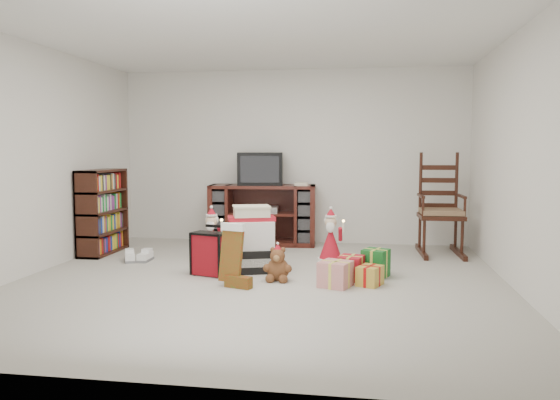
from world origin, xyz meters
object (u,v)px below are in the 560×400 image
(crt_television, at_px, (260,169))
(bookshelf, at_px, (103,213))
(teddy_bear, at_px, (278,266))
(santa_figurine, at_px, (331,241))
(tv_stand, at_px, (263,215))
(mrs_claus_figurine, at_px, (212,240))
(red_suitcase, at_px, (210,254))
(rocking_chair, at_px, (440,218))
(gift_cluster, at_px, (361,270))
(gift_pile, at_px, (252,243))
(sneaker_pair, at_px, (138,257))

(crt_television, bearing_deg, bookshelf, -161.54)
(teddy_bear, bearing_deg, santa_figurine, 65.93)
(teddy_bear, bearing_deg, tv_stand, 104.77)
(mrs_claus_figurine, bearing_deg, red_suitcase, -75.68)
(teddy_bear, height_order, crt_television, crt_television)
(tv_stand, relative_size, rocking_chair, 1.12)
(santa_figurine, bearing_deg, red_suitcase, -142.80)
(teddy_bear, height_order, gift_cluster, teddy_bear)
(gift_pile, distance_m, santa_figurine, 1.07)
(gift_pile, xyz_separation_m, red_suitcase, (-0.40, -0.28, -0.08))
(rocking_chair, relative_size, teddy_bear, 3.97)
(bookshelf, xyz_separation_m, rocking_chair, (4.35, 0.64, -0.06))
(bookshelf, distance_m, red_suitcase, 2.04)
(gift_cluster, bearing_deg, tv_stand, 124.07)
(mrs_claus_figurine, bearing_deg, gift_cluster, -25.66)
(bookshelf, relative_size, red_suitcase, 2.01)
(bookshelf, xyz_separation_m, santa_figurine, (2.98, -0.09, -0.28))
(bookshelf, height_order, santa_figurine, bookshelf)
(teddy_bear, bearing_deg, bookshelf, 155.20)
(tv_stand, xyz_separation_m, crt_television, (-0.03, 0.00, 0.65))
(santa_figurine, relative_size, mrs_claus_figurine, 0.99)
(gift_cluster, bearing_deg, crt_television, 124.67)
(teddy_bear, distance_m, gift_cluster, 0.85)
(tv_stand, height_order, red_suitcase, tv_stand)
(teddy_bear, bearing_deg, mrs_claus_figurine, 136.57)
(red_suitcase, relative_size, sneaker_pair, 1.50)
(tv_stand, xyz_separation_m, bookshelf, (-1.94, -0.97, 0.10))
(red_suitcase, height_order, mrs_claus_figurine, mrs_claus_figurine)
(bookshelf, height_order, gift_cluster, bookshelf)
(teddy_bear, height_order, mrs_claus_figurine, mrs_claus_figurine)
(bookshelf, height_order, mrs_claus_figurine, bookshelf)
(rocking_chair, xyz_separation_m, mrs_claus_figurine, (-2.81, -0.88, -0.22))
(bookshelf, relative_size, gift_cluster, 1.30)
(bookshelf, distance_m, mrs_claus_figurine, 1.58)
(sneaker_pair, bearing_deg, teddy_bear, -37.08)
(teddy_bear, bearing_deg, gift_cluster, 2.90)
(santa_figurine, bearing_deg, gift_pile, -141.82)
(santa_figurine, bearing_deg, tv_stand, 134.32)
(mrs_claus_figurine, relative_size, sneaker_pair, 1.81)
(crt_television, bearing_deg, rocking_chair, -16.04)
(red_suitcase, relative_size, santa_figurine, 0.84)
(santa_figurine, distance_m, crt_television, 1.72)
(santa_figurine, xyz_separation_m, gift_cluster, (0.37, -1.02, -0.12))
(bookshelf, distance_m, rocking_chair, 4.39)
(rocking_chair, distance_m, gift_pile, 2.62)
(bookshelf, xyz_separation_m, mrs_claus_figurine, (1.54, -0.24, -0.28))
(rocking_chair, height_order, teddy_bear, rocking_chair)
(red_suitcase, bearing_deg, crt_television, 101.90)
(rocking_chair, relative_size, gift_cluster, 1.62)
(gift_pile, relative_size, crt_television, 1.04)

